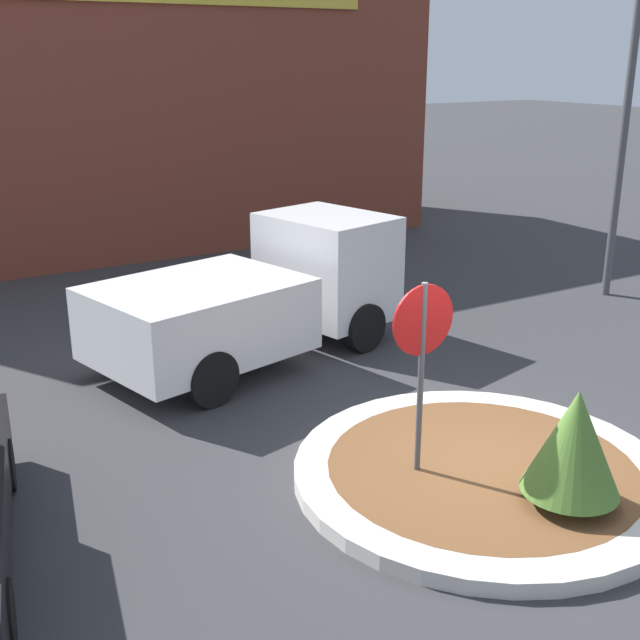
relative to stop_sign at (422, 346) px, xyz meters
The scene contains 7 objects.
ground_plane 1.87m from the stop_sign, 25.26° to the right, with size 120.00×120.00×0.00m, color #38383A.
traffic_island 1.79m from the stop_sign, 25.26° to the right, with size 4.42×4.42×0.18m.
stop_sign is the anchor object (origin of this frame).
island_shrub 1.88m from the stop_sign, 56.53° to the right, with size 1.04×1.04×1.31m.
utility_truck 4.72m from the stop_sign, 86.07° to the left, with size 5.50×3.34×2.15m.
storefront_building 14.84m from the stop_sign, 85.16° to the left, with size 15.56×6.07×7.08m.
light_pole 9.39m from the stop_sign, 27.36° to the left, with size 0.70×0.30×6.83m.
Camera 1 is at (-5.89, -6.22, 4.76)m, focal length 45.00 mm.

